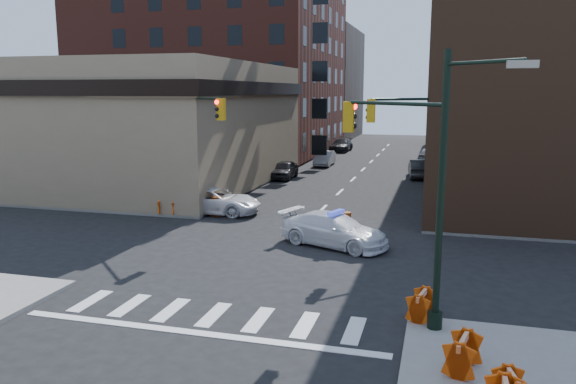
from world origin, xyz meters
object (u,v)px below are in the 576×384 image
Objects in this scene: parked_car_enear at (419,169)px; barricade_se_a at (422,305)px; police_car at (334,230)px; pickup at (215,201)px; barricade_nw_a at (167,207)px; parked_car_wnear at (284,170)px; parked_car_wfar at (325,158)px; barrel_bank at (216,206)px; pedestrian_b at (116,197)px; pedestrian_a at (201,193)px; barrel_road at (346,221)px.

parked_car_enear is 4.01× the size of barricade_se_a.
police_car reaches higher than barricade_se_a.
barricade_se_a is (12.20, -12.91, -0.17)m from pickup.
pickup reaches higher than barricade_se_a.
police_car is at bearing -26.36° from barricade_nw_a.
parked_car_wfar is at bearing 78.47° from parked_car_wnear.
barrel_bank is (0.30, -0.53, -0.19)m from pickup.
pedestrian_b is 3.46m from barricade_nw_a.
barrel_bank is (5.98, 0.68, -0.37)m from pedestrian_b.
pedestrian_a is at bearing -97.55° from parked_car_wnear.
barrel_bank is at bearing -91.09° from parked_car_wnear.
parked_car_wfar is at bearing 29.34° from barricade_se_a.
barrel_road is 11.83m from barricade_se_a.
parked_car_wfar is (1.59, 8.64, -0.03)m from parked_car_wnear.
barrel_bank is 0.97× the size of barricade_se_a.
pedestrian_b is (-4.51, -1.97, -0.10)m from pedestrian_a.
pedestrian_a is at bearing 57.84° from pickup.
parked_car_wfar is at bearing -37.11° from parked_car_enear.
barrel_bank is 17.17m from barricade_se_a.
pedestrian_b is 1.41× the size of barricade_nw_a.
parked_car_wfar is 4.56× the size of barrel_road.
parked_car_enear reaches higher than police_car.
barricade_nw_a is at bearing 178.11° from barrel_road.
parked_car_enear is (2.92, 22.07, 0.00)m from police_car.
barricade_se_a is at bearing -50.36° from pedestrian_a.
barrel_bank is 2.74m from barricade_nw_a.
pedestrian_b is at bearing -112.83° from parked_car_wnear.
parked_car_wfar reaches higher than barricade_nw_a.
parked_car_wfar is 2.42× the size of pedestrian_a.
barricade_se_a is at bearing -46.13° from barrel_bank.
pickup reaches higher than parked_car_wfar.
police_car is at bearing -36.86° from pedestrian_a.
parked_car_wnear is (0.30, 13.80, -0.02)m from pickup.
parked_car_wfar is 3.79× the size of barrel_bank.
parked_car_wfar reaches higher than barrel_road.
pickup is at bearing 56.46° from barricade_se_a.
barricade_nw_a reaches higher than barrel_road.
pedestrian_b is 1.40× the size of barrel_bank.
pedestrian_b reaches higher than barrel_road.
barrel_bank reaches higher than barrel_road.
pickup is 5.82× the size of barrel_road.
parked_car_enear is 24.69m from pedestrian_b.
pickup is 1.17× the size of parked_car_enear.
barricade_se_a reaches higher than barricade_nw_a.
pedestrian_b is at bearing -173.51° from barrel_bank.
barrel_road is (8.01, -1.85, -0.28)m from pickup.
police_car is at bearing -11.34° from pedestrian_b.
pedestrian_b is 21.37m from barricade_se_a.
police_car is 4.53× the size of barricade_se_a.
barricade_nw_a is at bearing 64.82° from barricade_se_a.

